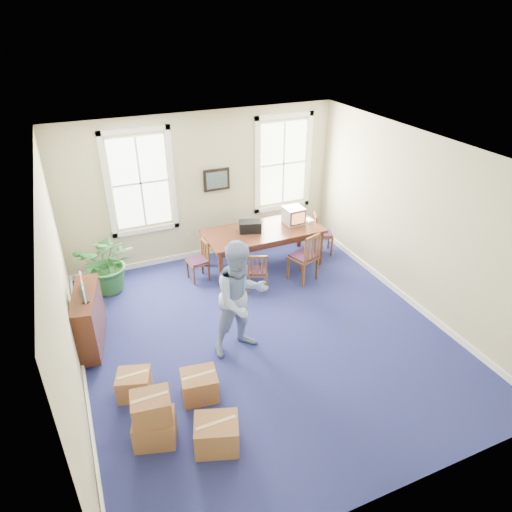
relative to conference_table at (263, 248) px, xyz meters
name	(u,v)px	position (x,y,z in m)	size (l,w,h in m)	color
floor	(264,335)	(-0.98, -2.24, -0.43)	(6.50, 6.50, 0.00)	navy
ceiling	(266,155)	(-0.98, -2.24, 2.77)	(6.50, 6.50, 0.00)	white
wall_back	(203,188)	(-0.98, 1.01, 1.17)	(6.50, 6.50, 0.00)	tan
wall_front	(399,399)	(-0.98, -5.49, 1.17)	(6.50, 6.50, 0.00)	tan
wall_left	(62,297)	(-3.98, -2.24, 1.17)	(6.50, 6.50, 0.00)	tan
wall_right	(417,223)	(2.02, -2.24, 1.17)	(6.50, 6.50, 0.00)	tan
baseboard_back	(207,251)	(-0.98, 0.98, -0.37)	(6.00, 0.04, 0.12)	white
baseboard_left	(85,382)	(-3.95, -2.24, -0.37)	(0.04, 6.50, 0.12)	white
baseboard_right	(402,295)	(1.99, -2.24, -0.37)	(0.04, 6.50, 0.12)	white
window_left	(140,183)	(-2.28, 0.99, 1.47)	(1.40, 0.12, 2.20)	white
window_right	(283,163)	(0.92, 0.99, 1.47)	(1.40, 0.12, 2.20)	white
wall_picture	(217,180)	(-0.68, 0.96, 1.32)	(0.58, 0.06, 0.48)	black
conference_table	(263,248)	(0.00, 0.00, 0.00)	(2.50, 1.14, 0.85)	#492315
crt_tv	(294,215)	(0.74, 0.06, 0.61)	(0.40, 0.44, 0.37)	#B7B7BC
game_console	(308,220)	(1.08, 0.00, 0.45)	(0.17, 0.21, 0.05)	white
equipment_bag	(250,226)	(-0.28, 0.06, 0.54)	(0.45, 0.29, 0.23)	black
chair_near_left	(257,271)	(-0.51, -0.85, 0.01)	(0.39, 0.39, 0.87)	brown
chair_near_right	(303,256)	(0.51, -0.85, 0.12)	(0.49, 0.49, 1.09)	brown
chair_end_left	(198,261)	(-1.48, 0.00, 0.00)	(0.39, 0.39, 0.86)	brown
chair_end_right	(323,233)	(1.48, 0.00, 0.06)	(0.43, 0.43, 0.97)	brown
man	(241,299)	(-1.45, -2.39, 0.56)	(0.97, 0.75, 1.98)	#8098C7
credenza	(89,322)	(-3.73, -1.34, 0.06)	(0.35, 1.24, 0.97)	#492315
brochure_rack	(83,290)	(-3.71, -1.34, 0.68)	(0.11, 0.62, 0.27)	#99999E
potted_plant	(108,262)	(-3.19, 0.29, 0.21)	(1.14, 0.99, 1.27)	#215A25
cardboard_boxes	(167,407)	(-2.98, -3.55, -0.02)	(1.43, 1.43, 0.82)	#946239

